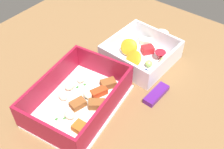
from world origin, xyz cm
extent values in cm
cube|color=brown|center=(0.00, 0.00, 1.00)|extent=(80.00, 80.00, 2.00)
cube|color=white|center=(8.76, -0.43, 2.30)|extent=(23.13, 17.72, 0.60)
cube|color=maroon|center=(-1.48, -1.86, 5.45)|extent=(2.65, 14.88, 5.70)
cube|color=maroon|center=(19.00, 0.99, 5.45)|extent=(2.65, 14.88, 5.70)
cube|color=maroon|center=(7.77, 6.67, 5.45)|extent=(19.97, 3.36, 5.70)
cube|color=maroon|center=(9.74, -7.54, 5.45)|extent=(19.97, 3.36, 5.70)
ellipsoid|color=beige|center=(12.57, 0.71, 3.44)|extent=(1.72, 2.42, 1.20)
ellipsoid|color=beige|center=(3.42, -4.36, 3.41)|extent=(2.68, 2.24, 1.15)
ellipsoid|color=beige|center=(16.94, -0.52, 3.47)|extent=(2.78, 3.03, 1.25)
ellipsoid|color=beige|center=(9.72, -3.93, 3.50)|extent=(2.30, 2.90, 1.29)
ellipsoid|color=beige|center=(6.55, -4.83, 3.62)|extent=(3.19, 2.46, 1.46)
ellipsoid|color=beige|center=(6.16, -0.28, 3.46)|extent=(2.66, 2.98, 1.23)
cube|color=brown|center=(0.83, 1.44, 3.39)|extent=(3.98, 3.61, 1.58)
cube|color=red|center=(4.08, 1.42, 3.37)|extent=(3.98, 2.98, 1.54)
cube|color=#AD5B1E|center=(13.34, 4.69, 3.33)|extent=(2.55, 3.47, 1.46)
cube|color=brown|center=(9.27, -0.17, 3.30)|extent=(3.68, 2.93, 1.39)
cube|color=brown|center=(7.01, 3.26, 3.43)|extent=(3.69, 3.95, 1.65)
cube|color=#387A33|center=(13.38, -0.12, 2.70)|extent=(0.60, 0.40, 0.20)
cube|color=#387A33|center=(3.81, -3.05, 2.70)|extent=(0.60, 0.40, 0.20)
cube|color=#387A33|center=(14.52, -1.12, 2.70)|extent=(0.60, 0.40, 0.20)
cube|color=#387A33|center=(5.43, -3.78, 2.70)|extent=(0.60, 0.40, 0.20)
cube|color=white|center=(-11.77, 1.87, 2.30)|extent=(15.93, 15.64, 0.60)
cube|color=white|center=(-19.09, 2.21, 4.88)|extent=(1.29, 14.96, 4.56)
cube|color=white|center=(-4.45, 1.53, 4.88)|extent=(1.29, 14.96, 4.56)
cube|color=white|center=(-11.44, 9.04, 4.88)|extent=(14.07, 1.25, 4.56)
cube|color=white|center=(-12.10, -5.30, 4.88)|extent=(14.07, 1.25, 4.56)
ellipsoid|color=orange|center=(-8.16, 2.05, 4.76)|extent=(5.36, 5.55, 4.12)
ellipsoid|color=orange|center=(-11.18, -1.38, 4.84)|extent=(4.71, 5.14, 4.29)
cube|color=red|center=(-14.70, 2.06, 3.50)|extent=(3.74, 3.58, 1.79)
cube|color=#F4EACC|center=(-15.41, -3.14, 3.59)|extent=(3.34, 2.53, 1.98)
cube|color=#F4EACC|center=(-17.25, 0.06, 3.45)|extent=(3.04, 3.42, 1.70)
sphere|color=#9ECC60|center=(-10.34, 5.15, 3.47)|extent=(1.75, 1.75, 1.75)
sphere|color=#9ECC60|center=(-11.26, 7.54, 3.35)|extent=(1.51, 1.51, 1.51)
sphere|color=#9ECC60|center=(-13.24, 7.49, 3.53)|extent=(1.85, 1.85, 1.85)
cone|color=red|center=(-14.33, 5.86, 3.71)|extent=(2.77, 2.77, 2.22)
sphere|color=navy|center=(-5.96, 7.15, 3.08)|extent=(0.95, 0.95, 0.95)
sphere|color=navy|center=(-7.15, 5.84, 3.14)|extent=(1.09, 1.09, 1.09)
sphere|color=navy|center=(-8.23, 5.70, 3.06)|extent=(0.91, 0.91, 0.91)
sphere|color=navy|center=(-8.34, 7.89, 3.09)|extent=(0.99, 0.99, 0.99)
cube|color=#51197A|center=(-3.67, 11.38, 2.60)|extent=(7.10, 2.72, 1.20)
cylinder|color=white|center=(-22.55, 1.63, 3.03)|extent=(3.78, 3.78, 2.07)
camera|label=1|loc=(33.87, 27.94, 47.53)|focal=43.72mm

